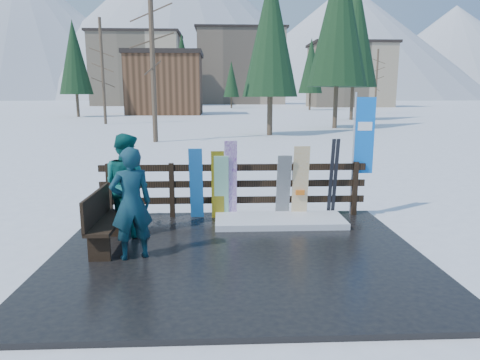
{
  "coord_description": "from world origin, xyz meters",
  "views": [
    {
      "loc": [
        -0.26,
        -6.62,
        2.61
      ],
      "look_at": [
        0.08,
        1.0,
        1.1
      ],
      "focal_mm": 32.0,
      "sensor_mm": 36.0,
      "label": 1
    }
  ],
  "objects_px": {
    "snowboard_5": "(300,182)",
    "rental_flag": "(362,140)",
    "snowboard_0": "(196,184)",
    "person_front": "(131,204)",
    "person_back": "(127,184)",
    "bench": "(104,218)",
    "snowboard_3": "(231,180)",
    "snowboard_1": "(221,187)",
    "snowboard_2": "(218,185)",
    "snowboard_4": "(283,187)"
  },
  "relations": [
    {
      "from": "rental_flag",
      "to": "person_front",
      "type": "xyz_separation_m",
      "value": [
        -4.37,
        -2.38,
        -0.72
      ]
    },
    {
      "from": "snowboard_0",
      "to": "snowboard_3",
      "type": "xyz_separation_m",
      "value": [
        0.71,
        0.0,
        0.07
      ]
    },
    {
      "from": "snowboard_4",
      "to": "person_back",
      "type": "height_order",
      "value": "person_back"
    },
    {
      "from": "bench",
      "to": "snowboard_5",
      "type": "bearing_deg",
      "value": 24.27
    },
    {
      "from": "bench",
      "to": "snowboard_3",
      "type": "height_order",
      "value": "snowboard_3"
    },
    {
      "from": "bench",
      "to": "snowboard_4",
      "type": "distance_m",
      "value": 3.65
    },
    {
      "from": "snowboard_3",
      "to": "snowboard_5",
      "type": "bearing_deg",
      "value": 0.0
    },
    {
      "from": "snowboard_1",
      "to": "person_front",
      "type": "height_order",
      "value": "person_front"
    },
    {
      "from": "snowboard_0",
      "to": "snowboard_1",
      "type": "relative_size",
      "value": 1.13
    },
    {
      "from": "person_front",
      "to": "person_back",
      "type": "relative_size",
      "value": 0.95
    },
    {
      "from": "person_back",
      "to": "snowboard_3",
      "type": "bearing_deg",
      "value": -122.84
    },
    {
      "from": "snowboard_0",
      "to": "snowboard_5",
      "type": "height_order",
      "value": "snowboard_5"
    },
    {
      "from": "snowboard_3",
      "to": "person_back",
      "type": "distance_m",
      "value": 2.11
    },
    {
      "from": "snowboard_0",
      "to": "rental_flag",
      "type": "distance_m",
      "value": 3.6
    },
    {
      "from": "person_back",
      "to": "snowboard_1",
      "type": "bearing_deg",
      "value": -120.57
    },
    {
      "from": "snowboard_1",
      "to": "snowboard_2",
      "type": "bearing_deg",
      "value": 180.0
    },
    {
      "from": "person_front",
      "to": "rental_flag",
      "type": "bearing_deg",
      "value": -174.18
    },
    {
      "from": "snowboard_5",
      "to": "rental_flag",
      "type": "xyz_separation_m",
      "value": [
        1.33,
        0.27,
        0.84
      ]
    },
    {
      "from": "person_back",
      "to": "rental_flag",
      "type": "bearing_deg",
      "value": -133.07
    },
    {
      "from": "snowboard_3",
      "to": "person_back",
      "type": "xyz_separation_m",
      "value": [
        -1.93,
        -0.84,
        0.11
      ]
    },
    {
      "from": "bench",
      "to": "snowboard_3",
      "type": "bearing_deg",
      "value": 36.93
    },
    {
      "from": "snowboard_0",
      "to": "rental_flag",
      "type": "bearing_deg",
      "value": 4.43
    },
    {
      "from": "snowboard_1",
      "to": "snowboard_2",
      "type": "xyz_separation_m",
      "value": [
        -0.07,
        0.0,
        0.05
      ]
    },
    {
      "from": "snowboard_2",
      "to": "person_back",
      "type": "xyz_separation_m",
      "value": [
        -1.66,
        -0.84,
        0.21
      ]
    },
    {
      "from": "snowboard_0",
      "to": "snowboard_5",
      "type": "distance_m",
      "value": 2.15
    },
    {
      "from": "snowboard_3",
      "to": "bench",
      "type": "bearing_deg",
      "value": -143.07
    },
    {
      "from": "snowboard_3",
      "to": "snowboard_5",
      "type": "relative_size",
      "value": 1.09
    },
    {
      "from": "snowboard_0",
      "to": "snowboard_5",
      "type": "relative_size",
      "value": 1.0
    },
    {
      "from": "person_front",
      "to": "person_back",
      "type": "distance_m",
      "value": 1.31
    },
    {
      "from": "bench",
      "to": "rental_flag",
      "type": "relative_size",
      "value": 0.58
    },
    {
      "from": "snowboard_5",
      "to": "person_back",
      "type": "bearing_deg",
      "value": -166.05
    },
    {
      "from": "snowboard_3",
      "to": "rental_flag",
      "type": "bearing_deg",
      "value": 5.56
    },
    {
      "from": "snowboard_5",
      "to": "rental_flag",
      "type": "height_order",
      "value": "rental_flag"
    },
    {
      "from": "snowboard_4",
      "to": "snowboard_5",
      "type": "bearing_deg",
      "value": 0.0
    },
    {
      "from": "bench",
      "to": "rental_flag",
      "type": "height_order",
      "value": "rental_flag"
    },
    {
      "from": "snowboard_2",
      "to": "snowboard_3",
      "type": "xyz_separation_m",
      "value": [
        0.27,
        -0.0,
        0.1
      ]
    },
    {
      "from": "snowboard_1",
      "to": "snowboard_4",
      "type": "relative_size",
      "value": 0.99
    },
    {
      "from": "person_front",
      "to": "person_back",
      "type": "height_order",
      "value": "person_back"
    },
    {
      "from": "snowboard_3",
      "to": "snowboard_4",
      "type": "bearing_deg",
      "value": 0.0
    },
    {
      "from": "bench",
      "to": "rental_flag",
      "type": "distance_m",
      "value": 5.4
    },
    {
      "from": "person_front",
      "to": "snowboard_1",
      "type": "bearing_deg",
      "value": -146.34
    },
    {
      "from": "snowboard_3",
      "to": "snowboard_0",
      "type": "bearing_deg",
      "value": 180.0
    },
    {
      "from": "snowboard_0",
      "to": "person_front",
      "type": "height_order",
      "value": "person_front"
    },
    {
      "from": "snowboard_4",
      "to": "rental_flag",
      "type": "height_order",
      "value": "rental_flag"
    },
    {
      "from": "bench",
      "to": "person_back",
      "type": "xyz_separation_m",
      "value": [
        0.24,
        0.79,
        0.42
      ]
    },
    {
      "from": "snowboard_4",
      "to": "rental_flag",
      "type": "distance_m",
      "value": 1.94
    },
    {
      "from": "snowboard_0",
      "to": "rental_flag",
      "type": "height_order",
      "value": "rental_flag"
    },
    {
      "from": "snowboard_1",
      "to": "snowboard_2",
      "type": "distance_m",
      "value": 0.09
    },
    {
      "from": "bench",
      "to": "snowboard_5",
      "type": "distance_m",
      "value": 3.97
    },
    {
      "from": "snowboard_1",
      "to": "snowboard_2",
      "type": "height_order",
      "value": "snowboard_2"
    }
  ]
}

